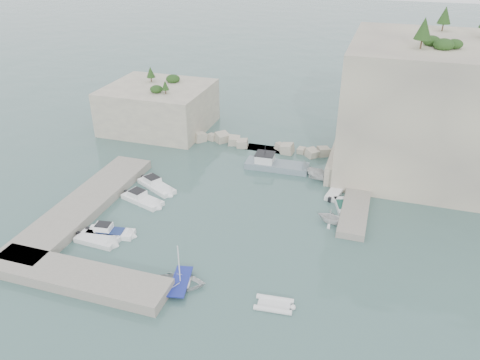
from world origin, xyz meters
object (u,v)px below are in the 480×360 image
(tender_east_c, at_px, (335,194))
(motorboat_a, at_px, (157,188))
(tender_east_a, at_px, (331,223))
(inflatable_dinghy, at_px, (274,306))
(work_boat, at_px, (277,169))
(rowboat, at_px, (181,285))
(tender_east_b, at_px, (342,208))
(tender_east_d, at_px, (323,181))
(motorboat_b, at_px, (143,202))
(motorboat_d, at_px, (111,235))
(motorboat_e, at_px, (98,242))

(tender_east_c, bearing_deg, motorboat_a, 114.26)
(tender_east_a, bearing_deg, inflatable_dinghy, -178.46)
(motorboat_a, bearing_deg, work_boat, 65.10)
(rowboat, bearing_deg, tender_east_a, -50.19)
(motorboat_a, height_order, tender_east_a, tender_east_a)
(motorboat_a, bearing_deg, rowboat, -28.73)
(tender_east_b, bearing_deg, tender_east_d, 10.12)
(motorboat_a, height_order, tender_east_c, motorboat_a)
(motorboat_a, height_order, work_boat, work_boat)
(motorboat_b, height_order, rowboat, motorboat_b)
(motorboat_d, relative_size, motorboat_e, 1.13)
(motorboat_a, distance_m, tender_east_c, 22.54)
(motorboat_e, distance_m, tender_east_b, 27.98)
(rowboat, height_order, work_boat, work_boat)
(motorboat_d, xyz_separation_m, work_boat, (13.30, 20.89, 0.00))
(tender_east_a, bearing_deg, motorboat_a, 99.57)
(motorboat_e, relative_size, rowboat, 1.04)
(motorboat_a, bearing_deg, tender_east_d, 51.06)
(rowboat, relative_size, tender_east_b, 1.15)
(motorboat_b, distance_m, motorboat_e, 8.83)
(motorboat_b, xyz_separation_m, tender_east_a, (22.39, 2.38, 0.00))
(motorboat_e, bearing_deg, motorboat_a, 89.86)
(inflatable_dinghy, bearing_deg, tender_east_d, 83.67)
(rowboat, height_order, tender_east_d, tender_east_d)
(work_boat, bearing_deg, motorboat_d, -124.37)
(motorboat_b, xyz_separation_m, motorboat_e, (-0.63, -8.81, 0.00))
(inflatable_dinghy, bearing_deg, motorboat_b, 142.43)
(motorboat_b, bearing_deg, motorboat_e, -76.05)
(tender_east_a, xyz_separation_m, tender_east_c, (-0.41, 6.54, 0.00))
(rowboat, height_order, inflatable_dinghy, rowboat)
(motorboat_b, relative_size, tender_east_c, 1.34)
(inflatable_dinghy, distance_m, tender_east_d, 24.47)
(tender_east_a, bearing_deg, work_boat, 51.44)
(motorboat_b, distance_m, tender_east_a, 22.52)
(inflatable_dinghy, xyz_separation_m, work_boat, (-6.09, 26.04, 0.00))
(rowboat, distance_m, tender_east_c, 24.23)
(motorboat_d, bearing_deg, tender_east_b, 21.52)
(motorboat_a, bearing_deg, motorboat_d, -61.89)
(inflatable_dinghy, height_order, tender_east_a, tender_east_a)
(inflatable_dinghy, bearing_deg, motorboat_d, 160.07)
(motorboat_d, height_order, rowboat, motorboat_d)
(motorboat_d, bearing_deg, tender_east_c, 28.53)
(rowboat, relative_size, tender_east_c, 1.05)
(tender_east_c, bearing_deg, motorboat_e, 138.74)
(motorboat_b, bearing_deg, tender_east_c, 40.11)
(tender_east_c, bearing_deg, motorboat_b, 122.72)
(motorboat_d, bearing_deg, tender_east_d, 36.15)
(tender_east_c, bearing_deg, tender_east_d, 42.77)
(tender_east_b, relative_size, tender_east_d, 0.90)
(motorboat_d, relative_size, tender_east_a, 1.73)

